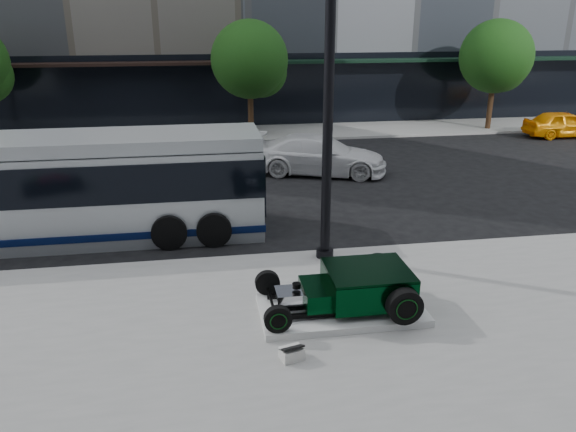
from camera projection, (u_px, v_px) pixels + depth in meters
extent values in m
plane|color=black|center=(262.00, 230.00, 16.59)|extent=(120.00, 120.00, 0.00)
cube|color=gray|center=(231.00, 134.00, 29.56)|extent=(70.00, 4.00, 0.12)
cube|color=black|center=(36.00, 95.00, 29.43)|extent=(22.00, 0.50, 4.00)
cube|color=black|center=(449.00, 87.00, 32.92)|extent=(24.00, 0.50, 4.00)
cube|color=black|center=(28.00, 65.00, 28.33)|extent=(22.00, 1.60, 0.15)
cube|color=black|center=(456.00, 59.00, 31.82)|extent=(24.00, 1.60, 0.15)
cylinder|color=black|center=(251.00, 111.00, 28.33)|extent=(0.28, 0.28, 2.60)
sphere|color=black|center=(250.00, 59.00, 27.48)|extent=(3.80, 3.80, 3.80)
sphere|color=black|center=(261.00, 71.00, 28.05)|extent=(2.60, 2.60, 2.60)
cylinder|color=black|center=(490.00, 104.00, 30.30)|extent=(0.28, 0.28, 2.60)
sphere|color=black|center=(496.00, 56.00, 29.45)|extent=(3.80, 3.80, 3.80)
sphere|color=black|center=(502.00, 67.00, 30.02)|extent=(2.60, 2.60, 2.60)
cube|color=silver|center=(341.00, 309.00, 11.75)|extent=(3.40, 1.80, 0.15)
cube|color=black|center=(347.00, 312.00, 11.28)|extent=(3.00, 0.08, 0.10)
cube|color=black|center=(336.00, 292.00, 12.11)|extent=(3.00, 0.08, 0.10)
cube|color=black|center=(367.00, 285.00, 11.66)|extent=(1.70, 1.45, 0.62)
cube|color=black|center=(368.00, 270.00, 11.55)|extent=(1.70, 1.45, 0.06)
cube|color=black|center=(316.00, 294.00, 11.53)|extent=(0.55, 1.05, 0.38)
cube|color=silver|center=(289.00, 298.00, 11.47)|extent=(0.55, 0.55, 0.34)
cylinder|color=black|center=(296.00, 286.00, 11.40)|extent=(0.18, 0.18, 0.10)
cylinder|color=black|center=(272.00, 304.00, 11.45)|extent=(0.06, 1.55, 0.06)
cylinder|color=black|center=(405.00, 306.00, 10.98)|extent=(0.72, 0.24, 0.72)
cylinder|color=black|center=(407.00, 309.00, 10.86)|extent=(0.37, 0.02, 0.37)
torus|color=#0B3D12|center=(407.00, 310.00, 10.85)|extent=(0.44, 0.02, 0.44)
cylinder|color=black|center=(378.00, 270.00, 12.55)|extent=(0.72, 0.24, 0.72)
cylinder|color=black|center=(376.00, 267.00, 12.67)|extent=(0.37, 0.02, 0.37)
torus|color=#0B3D12|center=(376.00, 267.00, 12.68)|extent=(0.44, 0.02, 0.44)
cylinder|color=black|center=(278.00, 319.00, 10.69)|extent=(0.54, 0.16, 0.54)
cylinder|color=black|center=(278.00, 321.00, 10.61)|extent=(0.28, 0.02, 0.28)
torus|color=#0B3D12|center=(279.00, 322.00, 10.60)|extent=(0.34, 0.02, 0.34)
cylinder|color=black|center=(267.00, 283.00, 12.14)|extent=(0.54, 0.16, 0.54)
cylinder|color=black|center=(267.00, 281.00, 12.22)|extent=(0.28, 0.02, 0.28)
torus|color=#0B3D12|center=(267.00, 281.00, 12.23)|extent=(0.34, 0.02, 0.34)
cube|color=silver|center=(292.00, 354.00, 10.15)|extent=(0.46, 0.39, 0.22)
cube|color=black|center=(292.00, 348.00, 10.11)|extent=(0.46, 0.38, 0.15)
cylinder|color=black|center=(328.00, 99.00, 13.11)|extent=(0.24, 0.24, 8.06)
cylinder|color=black|center=(325.00, 253.00, 14.45)|extent=(0.44, 0.44, 0.20)
cube|color=#ADB3B6|center=(44.00, 196.00, 15.52)|extent=(12.00, 2.55, 2.55)
cube|color=#081543|center=(48.00, 225.00, 15.81)|extent=(12.05, 2.60, 0.20)
cube|color=black|center=(41.00, 176.00, 15.33)|extent=(12.05, 2.60, 1.05)
cube|color=#ADB3B6|center=(36.00, 144.00, 15.02)|extent=(12.00, 2.40, 0.35)
cube|color=black|center=(260.00, 177.00, 16.34)|extent=(0.06, 2.30, 1.70)
cylinder|color=black|center=(169.00, 232.00, 15.10)|extent=(0.96, 0.28, 0.96)
cylinder|color=black|center=(172.00, 202.00, 17.51)|extent=(0.96, 0.28, 0.96)
cylinder|color=black|center=(214.00, 230.00, 15.28)|extent=(0.96, 0.28, 0.96)
cylinder|color=black|center=(211.00, 200.00, 17.70)|extent=(0.96, 0.28, 0.96)
imported|color=white|center=(320.00, 155.00, 22.21)|extent=(5.67, 3.67, 1.53)
imported|color=#FF9E09|center=(563.00, 124.00, 28.89)|extent=(4.01, 1.72, 1.35)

